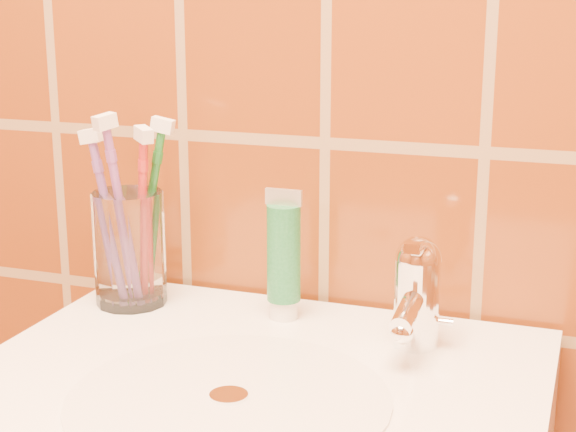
% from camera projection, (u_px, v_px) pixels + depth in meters
% --- Properties ---
extents(glass_tumbler, '(0.11, 0.11, 0.14)m').
position_uv_depth(glass_tumbler, '(130.00, 248.00, 1.04)').
color(glass_tumbler, white).
rests_on(glass_tumbler, pedestal_sink).
extents(toothpaste_tube, '(0.04, 0.04, 0.15)m').
position_uv_depth(toothpaste_tube, '(284.00, 259.00, 0.99)').
color(toothpaste_tube, white).
rests_on(toothpaste_tube, pedestal_sink).
extents(faucet, '(0.05, 0.11, 0.12)m').
position_uv_depth(faucet, '(417.00, 289.00, 0.91)').
color(faucet, white).
rests_on(faucet, pedestal_sink).
extents(toothbrush_0, '(0.08, 0.08, 0.23)m').
position_uv_depth(toothbrush_0, '(149.00, 213.00, 1.04)').
color(toothbrush_0, '#1D6E28').
rests_on(toothbrush_0, glass_tumbler).
extents(toothbrush_1, '(0.07, 0.10, 0.24)m').
position_uv_depth(toothbrush_1, '(122.00, 214.00, 1.01)').
color(toothbrush_1, '#7F4595').
rests_on(toothbrush_1, glass_tumbler).
extents(toothbrush_2, '(0.07, 0.06, 0.22)m').
position_uv_depth(toothbrush_2, '(110.00, 220.00, 1.03)').
color(toothbrush_2, '#7C4EA8').
rests_on(toothbrush_2, glass_tumbler).
extents(toothbrush_3, '(0.09, 0.08, 0.23)m').
position_uv_depth(toothbrush_3, '(142.00, 218.00, 1.03)').
color(toothbrush_3, '#B32726').
rests_on(toothbrush_3, glass_tumbler).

